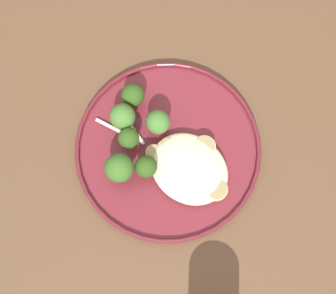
{
  "coord_description": "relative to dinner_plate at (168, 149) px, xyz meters",
  "views": [
    {
      "loc": [
        -0.13,
        0.15,
        1.41
      ],
      "look_at": [
        -0.03,
        0.02,
        0.76
      ],
      "focal_mm": 46.57,
      "sensor_mm": 36.0,
      "label": 1
    }
  ],
  "objects": [
    {
      "name": "seared_scallop_tiny_bay",
      "position": [
        -0.04,
        -0.03,
        0.01
      ],
      "size": [
        0.03,
        0.03,
        0.02
      ],
      "color": "#E5C689",
      "rests_on": "dinner_plate"
    },
    {
      "name": "wooden_dining_table",
      "position": [
        0.03,
        -0.02,
        -0.09
      ],
      "size": [
        1.4,
        1.0,
        0.74
      ],
      "color": "brown",
      "rests_on": "ground"
    },
    {
      "name": "seared_scallop_right_edge",
      "position": [
        0.01,
        0.02,
        0.01
      ],
      "size": [
        0.03,
        0.03,
        0.01
      ],
      "color": "#E5C689",
      "rests_on": "dinner_plate"
    },
    {
      "name": "broccoli_floret_left_leaning",
      "position": [
        0.09,
        -0.03,
        0.03
      ],
      "size": [
        0.04,
        0.04,
        0.05
      ],
      "color": "#7A994C",
      "rests_on": "dinner_plate"
    },
    {
      "name": "broccoli_floret_rear_charred",
      "position": [
        0.04,
        -0.01,
        0.04
      ],
      "size": [
        0.04,
        0.04,
        0.06
      ],
      "color": "#7A994C",
      "rests_on": "dinner_plate"
    },
    {
      "name": "broccoli_floret_near_rim",
      "position": [
        0.04,
        0.07,
        0.04
      ],
      "size": [
        0.04,
        0.04,
        0.06
      ],
      "color": "#7A994C",
      "rests_on": "dinner_plate"
    },
    {
      "name": "onion_sliver_long_sliver",
      "position": [
        0.09,
        0.03,
        0.01
      ],
      "size": [
        0.06,
        0.01,
        0.0
      ],
      "primitive_type": "cube",
      "rotation": [
        0.0,
        0.0,
        3.32
      ],
      "color": "silver",
      "rests_on": "dinner_plate"
    },
    {
      "name": "broccoli_floret_right_tilted",
      "position": [
        0.05,
        0.03,
        0.04
      ],
      "size": [
        0.03,
        0.03,
        0.05
      ],
      "color": "#89A356",
      "rests_on": "dinner_plate"
    },
    {
      "name": "broccoli_floret_front_edge",
      "position": [
        0.0,
        0.05,
        0.03
      ],
      "size": [
        0.03,
        0.03,
        0.05
      ],
      "color": "#7A994C",
      "rests_on": "dinner_plate"
    },
    {
      "name": "seared_scallop_center_golden",
      "position": [
        -0.05,
        0.03,
        0.01
      ],
      "size": [
        0.02,
        0.02,
        0.02
      ],
      "color": "#DBB77A",
      "rests_on": "dinner_plate"
    },
    {
      "name": "seared_scallop_front_small",
      "position": [
        -0.04,
        -0.0,
        0.01
      ],
      "size": [
        0.03,
        0.03,
        0.01
      ],
      "color": "#E5C689",
      "rests_on": "dinner_plate"
    },
    {
      "name": "dinner_plate",
      "position": [
        0.0,
        0.0,
        0.0
      ],
      "size": [
        0.29,
        0.29,
        0.02
      ],
      "color": "maroon",
      "rests_on": "wooden_dining_table"
    },
    {
      "name": "ground",
      "position": [
        0.03,
        -0.02,
        -0.75
      ],
      "size": [
        6.0,
        6.0,
        0.0
      ],
      "primitive_type": "plane",
      "color": "#665B51"
    },
    {
      "name": "seared_scallop_left_edge",
      "position": [
        -0.06,
        -0.02,
        0.01
      ],
      "size": [
        0.03,
        0.03,
        0.02
      ],
      "color": "beige",
      "rests_on": "dinner_plate"
    },
    {
      "name": "seared_scallop_rear_pale",
      "position": [
        -0.1,
        0.01,
        0.01
      ],
      "size": [
        0.03,
        0.03,
        0.02
      ],
      "color": "#E5C689",
      "rests_on": "dinner_plate"
    },
    {
      "name": "onion_sliver_pale_crescent",
      "position": [
        -0.01,
        0.03,
        0.01
      ],
      "size": [
        0.03,
        0.04,
        0.0
      ],
      "primitive_type": "cube",
      "rotation": [
        0.0,
        0.0,
        4.05
      ],
      "color": "silver",
      "rests_on": "dinner_plate"
    },
    {
      "name": "noodle_bed",
      "position": [
        -0.05,
        0.01,
        0.01
      ],
      "size": [
        0.12,
        0.1,
        0.03
      ],
      "color": "beige",
      "rests_on": "dinner_plate"
    },
    {
      "name": "broccoli_floret_center_pile",
      "position": [
        0.08,
        0.01,
        0.04
      ],
      "size": [
        0.04,
        0.04,
        0.06
      ],
      "color": "#89A356",
      "rests_on": "dinner_plate"
    },
    {
      "name": "seared_scallop_tilted_round",
      "position": [
        0.0,
        -0.0,
        0.01
      ],
      "size": [
        0.02,
        0.02,
        0.02
      ],
      "color": "#E5C689",
      "rests_on": "dinner_plate"
    },
    {
      "name": "onion_sliver_curled_piece",
      "position": [
        0.05,
        0.01,
        0.01
      ],
      "size": [
        0.04,
        0.02,
        0.0
      ],
      "primitive_type": "cube",
      "rotation": [
        0.0,
        0.0,
        2.82
      ],
      "color": "silver",
      "rests_on": "dinner_plate"
    }
  ]
}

